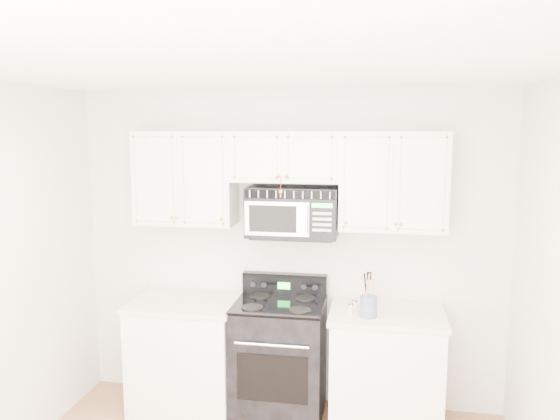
# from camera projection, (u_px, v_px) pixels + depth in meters

# --- Properties ---
(room) EXTENTS (3.51, 3.51, 2.61)m
(room) POSITION_uv_depth(u_px,v_px,m) (237.00, 322.00, 2.80)
(room) COLOR #986341
(room) RESTS_ON ground
(base_cabinet_left) EXTENTS (0.86, 0.65, 0.92)m
(base_cabinet_left) POSITION_uv_depth(u_px,v_px,m) (187.00, 358.00, 4.47)
(base_cabinet_left) COLOR silver
(base_cabinet_left) RESTS_ON ground
(base_cabinet_right) EXTENTS (0.86, 0.65, 0.92)m
(base_cabinet_right) POSITION_uv_depth(u_px,v_px,m) (385.00, 373.00, 4.20)
(base_cabinet_right) COLOR silver
(base_cabinet_right) RESTS_ON ground
(range) EXTENTS (0.70, 0.64, 1.10)m
(range) POSITION_uv_depth(u_px,v_px,m) (279.00, 357.00, 4.35)
(range) COLOR black
(range) RESTS_ON ground
(upper_cabinets) EXTENTS (2.44, 0.37, 0.75)m
(upper_cabinets) POSITION_uv_depth(u_px,v_px,m) (286.00, 175.00, 4.26)
(upper_cabinets) COLOR silver
(upper_cabinets) RESTS_ON ground
(microwave) EXTENTS (0.71, 0.40, 0.39)m
(microwave) POSITION_uv_depth(u_px,v_px,m) (293.00, 212.00, 4.27)
(microwave) COLOR black
(microwave) RESTS_ON ground
(utensil_crock) EXTENTS (0.13, 0.13, 0.34)m
(utensil_crock) POSITION_uv_depth(u_px,v_px,m) (368.00, 306.00, 4.00)
(utensil_crock) COLOR slate
(utensil_crock) RESTS_ON base_cabinet_right
(shaker_salt) EXTENTS (0.04, 0.04, 0.09)m
(shaker_salt) POSITION_uv_depth(u_px,v_px,m) (351.00, 308.00, 4.05)
(shaker_salt) COLOR silver
(shaker_salt) RESTS_ON base_cabinet_right
(shaker_pepper) EXTENTS (0.05, 0.05, 0.11)m
(shaker_pepper) POSITION_uv_depth(u_px,v_px,m) (355.00, 306.00, 4.08)
(shaker_pepper) COLOR silver
(shaker_pepper) RESTS_ON base_cabinet_right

